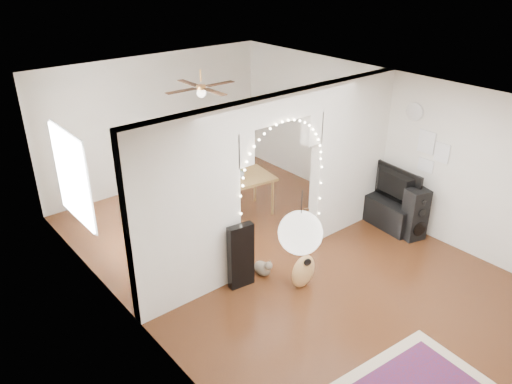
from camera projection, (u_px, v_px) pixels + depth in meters
floor at (276, 256)px, 8.16m from camera, size 7.50×7.50×0.00m
ceiling at (280, 93)px, 6.98m from camera, size 5.00×7.50×0.02m
wall_back at (156, 122)px, 10.17m from camera, size 5.00×0.02×2.70m
wall_left at (127, 235)px, 6.14m from camera, size 0.02×7.50×2.70m
wall_right at (381, 144)px, 9.00m from camera, size 0.02×7.50×2.70m
divider_wall at (278, 176)px, 7.54m from camera, size 5.00×0.20×2.70m
fairy_lights at (284, 171)px, 7.39m from camera, size 1.64×0.04×1.60m
window at (72, 177)px, 7.34m from camera, size 0.04×1.20×1.40m
wall_clock at (415, 112)px, 8.24m from camera, size 0.03×0.31×0.31m
picture_frames at (431, 152)px, 8.23m from camera, size 0.02×0.50×0.70m
paper_lantern at (300, 233)px, 4.42m from camera, size 0.40×0.40×0.40m
ceiling_fan at (201, 87)px, 8.50m from camera, size 1.10×1.10×0.30m
guitar_case at (241, 256)px, 7.23m from camera, size 0.40×0.18×1.02m
acoustic_guitar at (304, 259)px, 7.21m from camera, size 0.47×0.30×1.11m
tabby_cat at (263, 268)px, 7.63m from camera, size 0.23×0.47×0.31m
floor_speaker at (415, 214)px, 8.48m from camera, size 0.42×0.39×0.92m
media_console at (388, 213)px, 8.94m from camera, size 0.50×1.04×0.50m
tv at (391, 185)px, 8.70m from camera, size 0.25×1.08×0.62m
bookcase at (157, 159)px, 10.20m from camera, size 1.31×0.52×1.32m
dining_table at (240, 181)px, 9.16m from camera, size 1.31×0.97×0.76m
flower_vase at (239, 173)px, 9.08m from camera, size 0.21×0.21×0.19m
dining_chair_left at (185, 193)px, 9.70m from camera, size 0.68×0.69×0.51m
dining_chair_right at (206, 221)px, 8.68m from camera, size 0.72×0.73×0.52m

